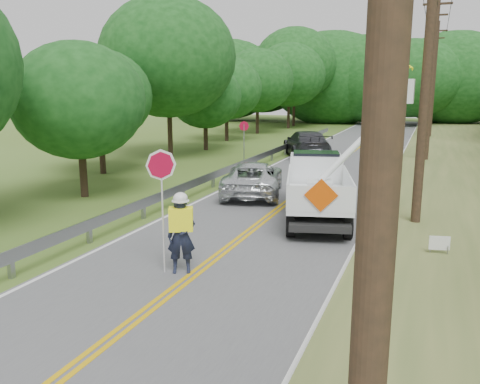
% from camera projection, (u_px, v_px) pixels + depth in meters
% --- Properties ---
extents(ground, '(140.00, 140.00, 0.00)m').
position_uv_depth(ground, '(130.00, 325.00, 9.83)').
color(ground, '#465F1D').
rests_on(ground, ground).
extents(road, '(7.20, 96.00, 0.03)m').
position_uv_depth(road, '(304.00, 190.00, 22.57)').
color(road, '#535356').
rests_on(road, ground).
extents(guardrail, '(0.18, 48.00, 0.77)m').
position_uv_depth(guardrail, '(230.00, 169.00, 24.72)').
color(guardrail, gray).
rests_on(guardrail, ground).
extents(utility_poles, '(1.60, 43.30, 10.00)m').
position_uv_depth(utility_poles, '(431.00, 72.00, 22.43)').
color(utility_poles, black).
rests_on(utility_poles, ground).
extents(tall_grass_verge, '(7.00, 96.00, 0.30)m').
position_uv_depth(tall_grass_verge, '(475.00, 199.00, 20.01)').
color(tall_grass_verge, '#4C5E2D').
rests_on(tall_grass_verge, ground).
extents(treeline_left, '(9.76, 55.57, 11.32)m').
position_uv_depth(treeline_left, '(237.00, 72.00, 41.10)').
color(treeline_left, '#332319').
rests_on(treeline_left, ground).
extents(treeline_horizon, '(56.78, 14.22, 11.93)m').
position_uv_depth(treeline_horizon, '(389.00, 79.00, 59.90)').
color(treeline_horizon, '#113F12').
rests_on(treeline_horizon, ground).
extents(flagger, '(1.12, 0.79, 3.14)m').
position_uv_depth(flagger, '(181.00, 230.00, 12.31)').
color(flagger, '#191E33').
rests_on(flagger, road).
extents(bucket_truck, '(4.71, 6.32, 6.04)m').
position_uv_depth(bucket_truck, '(324.00, 177.00, 17.93)').
color(bucket_truck, black).
rests_on(bucket_truck, road).
extents(suv_silver, '(3.60, 5.58, 1.43)m').
position_uv_depth(suv_silver, '(253.00, 178.00, 21.42)').
color(suv_silver, silver).
rests_on(suv_silver, road).
extents(suv_darkgrey, '(4.71, 6.46, 1.74)m').
position_uv_depth(suv_darkgrey, '(306.00, 144.00, 32.75)').
color(suv_darkgrey, '#33343A').
rests_on(suv_darkgrey, road).
extents(stop_sign_permanent, '(0.55, 0.18, 2.66)m').
position_uv_depth(stop_sign_permanent, '(244.00, 136.00, 28.63)').
color(stop_sign_permanent, gray).
rests_on(stop_sign_permanent, ground).
extents(yard_sign, '(0.53, 0.15, 0.78)m').
position_uv_depth(yard_sign, '(439.00, 244.00, 13.04)').
color(yard_sign, white).
rests_on(yard_sign, ground).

